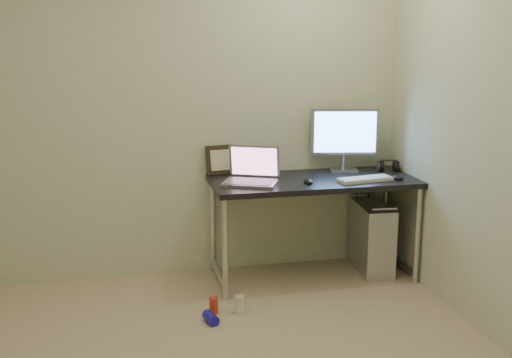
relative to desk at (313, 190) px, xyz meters
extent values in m
cube|color=beige|center=(-1.01, 0.32, 0.58)|extent=(3.50, 0.02, 2.50)
cube|color=black|center=(0.00, 0.00, 0.06)|extent=(1.47, 0.64, 0.04)
cylinder|color=silver|center=(-0.70, -0.28, -0.31)|extent=(0.04, 0.04, 0.71)
cylinder|color=silver|center=(-0.70, 0.28, -0.31)|extent=(0.04, 0.04, 0.71)
cylinder|color=silver|center=(0.70, -0.28, -0.31)|extent=(0.04, 0.04, 0.71)
cylinder|color=silver|center=(0.70, 0.28, -0.31)|extent=(0.04, 0.04, 0.71)
cylinder|color=silver|center=(-0.70, 0.00, -0.59)|extent=(0.04, 0.56, 0.04)
cylinder|color=silver|center=(0.70, 0.00, -0.59)|extent=(0.04, 0.56, 0.04)
cube|color=silver|center=(0.49, 0.04, -0.41)|extent=(0.25, 0.51, 0.52)
cylinder|color=#A6A6AD|center=(0.49, -0.17, -0.13)|extent=(0.19, 0.04, 0.02)
cylinder|color=#A6A6AD|center=(0.49, 0.25, -0.13)|extent=(0.19, 0.04, 0.02)
cylinder|color=black|center=(0.44, 0.27, -0.27)|extent=(0.01, 0.16, 0.69)
cylinder|color=black|center=(0.53, 0.25, -0.29)|extent=(0.02, 0.11, 0.71)
cylinder|color=#C03C23|center=(-0.81, -0.48, -0.61)|extent=(0.07, 0.07, 0.11)
cylinder|color=silver|center=(-0.64, -0.51, -0.61)|extent=(0.09, 0.09, 0.12)
cylinder|color=#1A16AB|center=(-0.85, -0.61, -0.63)|extent=(0.10, 0.14, 0.07)
cube|color=#A6A6AD|center=(-0.48, -0.07, 0.09)|extent=(0.44, 0.38, 0.02)
cube|color=slate|center=(-0.48, -0.07, 0.11)|extent=(0.38, 0.33, 0.00)
cube|color=gray|center=(-0.42, 0.06, 0.22)|extent=(0.35, 0.20, 0.23)
cube|color=#85516E|center=(-0.42, 0.05, 0.22)|extent=(0.31, 0.17, 0.20)
cube|color=#A6A6AD|center=(0.30, 0.19, 0.09)|extent=(0.23, 0.18, 0.01)
cylinder|color=#A6A6AD|center=(0.30, 0.21, 0.15)|extent=(0.03, 0.03, 0.11)
cube|color=#A6A6AD|center=(0.30, 0.20, 0.39)|extent=(0.50, 0.13, 0.35)
cube|color=#528BDF|center=(0.30, 0.18, 0.39)|extent=(0.45, 0.09, 0.30)
cube|color=silver|center=(0.34, -0.15, 0.10)|extent=(0.41, 0.19, 0.02)
ellipsoid|color=black|center=(0.59, -0.14, 0.10)|extent=(0.09, 0.12, 0.04)
ellipsoid|color=black|center=(-0.08, -0.13, 0.10)|extent=(0.08, 0.11, 0.04)
cylinder|color=black|center=(0.58, 0.14, 0.11)|extent=(0.06, 0.10, 0.10)
cylinder|color=black|center=(0.70, 0.14, 0.11)|extent=(0.06, 0.10, 0.10)
cube|color=black|center=(0.64, 0.14, 0.16)|extent=(0.13, 0.04, 0.01)
cube|color=black|center=(-0.60, 0.30, 0.19)|extent=(0.28, 0.12, 0.22)
cylinder|color=silver|center=(-0.43, 0.25, 0.13)|extent=(0.01, 0.01, 0.08)
cylinder|color=silver|center=(-0.43, 0.25, 0.18)|extent=(0.04, 0.03, 0.04)
camera|label=1|loc=(-1.37, -4.30, 1.11)|focal=45.00mm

